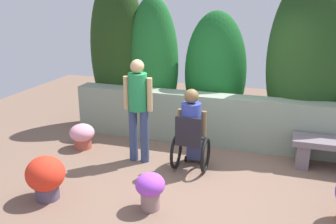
{
  "coord_description": "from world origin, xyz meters",
  "views": [
    {
      "loc": [
        1.08,
        -4.84,
        2.67
      ],
      "look_at": [
        -0.66,
        0.56,
        0.85
      ],
      "focal_mm": 39.25,
      "sensor_mm": 36.0,
      "label": 1
    }
  ],
  "objects_px": {
    "flower_pot_purple_near": "(82,135)",
    "flower_pot_small_foreground": "(46,176)",
    "person_standing_companion": "(138,104)",
    "flower_pot_red_accent": "(150,189)",
    "person_in_wheelchair": "(192,132)"
  },
  "relations": [
    {
      "from": "person_in_wheelchair",
      "to": "flower_pot_small_foreground",
      "type": "height_order",
      "value": "person_in_wheelchair"
    },
    {
      "from": "person_in_wheelchair",
      "to": "person_standing_companion",
      "type": "distance_m",
      "value": 0.97
    },
    {
      "from": "person_standing_companion",
      "to": "person_in_wheelchair",
      "type": "bearing_deg",
      "value": 11.44
    },
    {
      "from": "person_standing_companion",
      "to": "flower_pot_red_accent",
      "type": "distance_m",
      "value": 1.64
    },
    {
      "from": "person_in_wheelchair",
      "to": "flower_pot_small_foreground",
      "type": "relative_size",
      "value": 2.16
    },
    {
      "from": "person_in_wheelchair",
      "to": "flower_pot_small_foreground",
      "type": "distance_m",
      "value": 2.23
    },
    {
      "from": "flower_pot_purple_near",
      "to": "flower_pot_small_foreground",
      "type": "bearing_deg",
      "value": -75.4
    },
    {
      "from": "person_standing_companion",
      "to": "flower_pot_purple_near",
      "type": "bearing_deg",
      "value": -175.9
    },
    {
      "from": "flower_pot_red_accent",
      "to": "flower_pot_purple_near",
      "type": "bearing_deg",
      "value": 141.45
    },
    {
      "from": "person_standing_companion",
      "to": "flower_pot_small_foreground",
      "type": "xyz_separation_m",
      "value": [
        -0.74,
        -1.51,
        -0.66
      ]
    },
    {
      "from": "flower_pot_small_foreground",
      "to": "person_in_wheelchair",
      "type": "bearing_deg",
      "value": 42.12
    },
    {
      "from": "flower_pot_purple_near",
      "to": "flower_pot_red_accent",
      "type": "xyz_separation_m",
      "value": [
        1.87,
        -1.49,
        0.04
      ]
    },
    {
      "from": "person_standing_companion",
      "to": "flower_pot_red_accent",
      "type": "height_order",
      "value": "person_standing_companion"
    },
    {
      "from": "person_in_wheelchair",
      "to": "person_standing_companion",
      "type": "bearing_deg",
      "value": 174.85
    },
    {
      "from": "person_in_wheelchair",
      "to": "flower_pot_small_foreground",
      "type": "xyz_separation_m",
      "value": [
        -1.64,
        -1.49,
        -0.29
      ]
    }
  ]
}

